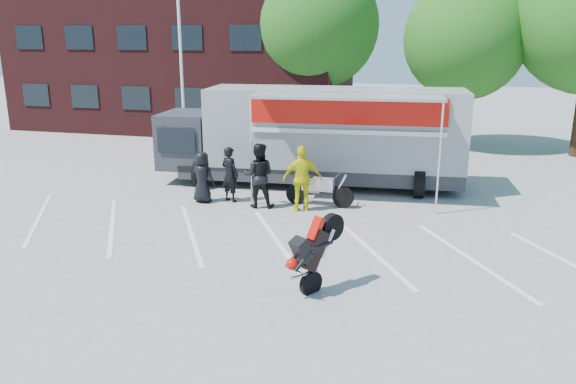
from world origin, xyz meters
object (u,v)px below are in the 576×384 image
at_px(flagpole, 186,37).
at_px(spectator_leather_c, 259,175).
at_px(transporter_truck, 319,185).
at_px(tree_left, 317,26).
at_px(stunt_bike_rider, 329,285).
at_px(parked_motorcycle, 319,205).
at_px(spectator_leather_b, 230,174).
at_px(spectator_hivis, 302,179).
at_px(spectator_leather_a, 202,177).
at_px(tree_mid, 465,39).

distance_m(flagpole, spectator_leather_c, 9.03).
xyz_separation_m(flagpole, transporter_truck, (6.37, -3.19, -5.05)).
bearing_deg(transporter_truck, spectator_leather_c, -117.52).
height_order(tree_left, spectator_leather_c, tree_left).
xyz_separation_m(transporter_truck, stunt_bike_rider, (1.88, -8.09, 0.00)).
height_order(parked_motorcycle, spectator_leather_b, spectator_leather_b).
height_order(stunt_bike_rider, spectator_hivis, spectator_hivis).
distance_m(tree_left, spectator_hivis, 13.30).
distance_m(stunt_bike_rider, spectator_leather_a, 7.19).
xyz_separation_m(tree_left, spectator_leather_b, (-0.22, -11.91, -4.68)).
bearing_deg(tree_mid, spectator_hivis, -112.94).
distance_m(tree_left, parked_motorcycle, 13.19).
bearing_deg(tree_left, stunt_bike_rider, -76.96).
relative_size(transporter_truck, spectator_hivis, 5.34).
height_order(stunt_bike_rider, spectator_leather_c, spectator_leather_c).
bearing_deg(parked_motorcycle, spectator_leather_c, 111.37).
relative_size(spectator_leather_b, spectator_leather_c, 0.89).
height_order(stunt_bike_rider, spectator_leather_b, spectator_leather_b).
relative_size(tree_mid, spectator_leather_a, 4.73).
height_order(transporter_truck, spectator_leather_a, transporter_truck).
height_order(flagpole, transporter_truck, flagpole).
bearing_deg(flagpole, spectator_leather_b, -55.75).
bearing_deg(flagpole, parked_motorcycle, -39.47).
xyz_separation_m(stunt_bike_rider, spectator_leather_b, (-4.23, 5.38, 0.89)).
bearing_deg(transporter_truck, spectator_leather_a, -141.09).
bearing_deg(spectator_leather_c, parked_motorcycle, -171.81).
bearing_deg(tree_left, tree_mid, -8.13).
bearing_deg(stunt_bike_rider, spectator_leather_c, 156.24).
bearing_deg(spectator_leather_c, flagpole, -61.19).
xyz_separation_m(stunt_bike_rider, spectator_leather_c, (-3.16, 5.03, 1.00)).
distance_m(flagpole, tree_mid, 12.31).
bearing_deg(transporter_truck, flagpole, 148.45).
height_order(transporter_truck, stunt_bike_rider, transporter_truck).
height_order(tree_mid, spectator_leather_a, tree_mid).
bearing_deg(spectator_leather_a, transporter_truck, -128.37).
bearing_deg(spectator_leather_c, spectator_hivis, 168.49).
height_order(flagpole, spectator_leather_c, flagpole).
distance_m(parked_motorcycle, spectator_hivis, 1.25).
relative_size(transporter_truck, stunt_bike_rider, 5.99).
relative_size(spectator_leather_b, spectator_hivis, 0.89).
relative_size(tree_left, spectator_hivis, 4.34).
bearing_deg(spectator_leather_b, tree_mid, -100.35).
distance_m(flagpole, tree_left, 7.37).
xyz_separation_m(tree_mid, transporter_truck, (-4.88, -8.19, -4.94)).
distance_m(spectator_leather_b, spectator_leather_c, 1.13).
relative_size(tree_left, stunt_bike_rider, 4.87).
height_order(spectator_leather_a, spectator_leather_b, spectator_leather_b).
xyz_separation_m(flagpole, parked_motorcycle, (6.88, -5.66, -5.05)).
distance_m(transporter_truck, spectator_leather_a, 4.44).
bearing_deg(flagpole, tree_left, 54.72).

